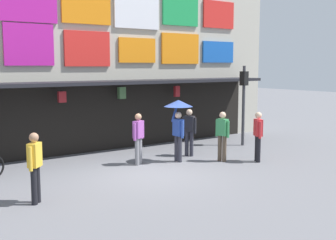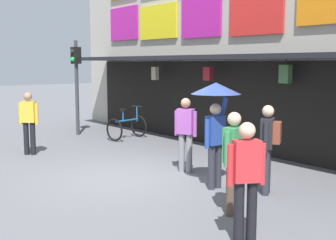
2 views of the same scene
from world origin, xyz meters
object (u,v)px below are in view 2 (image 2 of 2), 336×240
Objects in this scene: pedestrian_in_blue at (268,143)px; pedestrian_with_umbrella at (216,105)px; pedestrian_in_green at (246,176)px; bicycle_parked at (127,127)px; pedestrian_in_purple at (29,120)px; pedestrian_in_yellow at (234,157)px; traffic_light_near at (76,72)px; pedestrian_in_red at (186,131)px.

pedestrian_with_umbrella is (-0.88, -0.51, 0.66)m from pedestrian_in_blue.
pedestrian_with_umbrella is at bearing 144.10° from pedestrian_in_green.
bicycle_parked is 0.76× the size of pedestrian_in_purple.
pedestrian_in_blue is at bearing 105.01° from pedestrian_in_yellow.
traffic_light_near is 2.50× the size of bicycle_parked.
pedestrian_in_purple is at bearing -179.48° from pedestrian_in_green.
pedestrian_in_green is 1.18m from pedestrian_in_yellow.
pedestrian_in_green is (1.28, -2.07, -0.04)m from pedestrian_in_blue.
bicycle_parked is (1.76, 0.87, -1.75)m from traffic_light_near.
pedestrian_in_purple is 1.00× the size of pedestrian_in_green.
pedestrian_in_red is 3.99m from pedestrian_in_green.
pedestrian_in_yellow is (1.24, -0.81, -0.69)m from pedestrian_with_umbrella.
pedestrian_in_blue is at bearing -2.52° from traffic_light_near.
pedestrian_in_green is (2.16, -1.56, -0.69)m from pedestrian_with_umbrella.
bicycle_parked is at bearing 163.14° from pedestrian_with_umbrella.
traffic_light_near reaches higher than pedestrian_in_blue.
pedestrian_in_blue is 1.00× the size of pedestrian_in_yellow.
traffic_light_near is 6.34m from pedestrian_in_red.
traffic_light_near is at bearing 177.48° from pedestrian_in_blue.
bicycle_parked is 4.69m from pedestrian_in_red.
pedestrian_in_purple and pedestrian_in_blue have the same top height.
pedestrian_in_blue reaches higher than bicycle_parked.
pedestrian_in_green is at bearing -39.10° from pedestrian_in_yellow.
pedestrian_in_red is 2.21m from pedestrian_in_blue.
bicycle_parked is 7.49m from pedestrian_in_yellow.
pedestrian_in_yellow is at bearing -33.35° from pedestrian_with_umbrella.
traffic_light_near is 1.90× the size of pedestrian_in_blue.
pedestrian_with_umbrella is at bearing -6.69° from traffic_light_near.
pedestrian_with_umbrella reaches higher than bicycle_parked.
pedestrian_in_red and pedestrian_in_green have the same top height.
bicycle_parked is 0.76× the size of pedestrian_in_green.
pedestrian_in_blue is (8.41, -0.37, -1.16)m from traffic_light_near.
pedestrian_in_yellow is (-0.92, 0.75, 0.00)m from pedestrian_in_green.
pedestrian_in_green is at bearing -29.26° from pedestrian_in_red.
pedestrian_in_green is 1.00× the size of pedestrian_in_yellow.
pedestrian_in_red is at bearing 150.74° from pedestrian_in_green.
pedestrian_with_umbrella is (1.32, -0.39, 0.69)m from pedestrian_in_red.
pedestrian_in_green is at bearing 0.52° from pedestrian_in_purple.
pedestrian_in_red is at bearing 163.68° from pedestrian_with_umbrella.
pedestrian_with_umbrella reaches higher than pedestrian_in_blue.
pedestrian_in_yellow is at bearing -20.08° from bicycle_parked.
pedestrian_in_purple is at bearing -172.97° from pedestrian_in_yellow.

